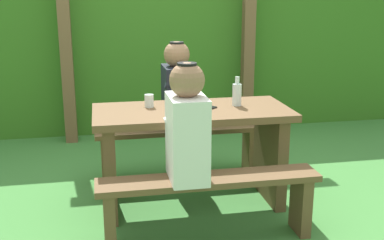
{
  "coord_description": "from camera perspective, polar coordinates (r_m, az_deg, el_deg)",
  "views": [
    {
      "loc": [
        -0.64,
        -3.31,
        1.57
      ],
      "look_at": [
        0.0,
        0.0,
        0.65
      ],
      "focal_mm": 45.56,
      "sensor_mm": 36.0,
      "label": 1
    }
  ],
  "objects": [
    {
      "name": "pergola_post_right",
      "position": [
        5.33,
        6.59,
        8.59
      ],
      "size": [
        0.12,
        0.12,
        1.92
      ],
      "primitive_type": "cube",
      "color": "brown",
      "rests_on": "ground_plane"
    },
    {
      "name": "hedge_backdrop",
      "position": [
        5.65,
        -4.39,
        7.79
      ],
      "size": [
        6.4,
        0.65,
        1.68
      ],
      "primitive_type": "cube",
      "color": "#376F20",
      "rests_on": "ground_plane"
    },
    {
      "name": "person_black_coat",
      "position": [
        3.99,
        -1.76,
        3.64
      ],
      "size": [
        0.25,
        0.35,
        0.72
      ],
      "color": "black",
      "rests_on": "bench_far"
    },
    {
      "name": "bench_far",
      "position": [
        4.11,
        -1.48,
        -2.54
      ],
      "size": [
        1.4,
        0.24,
        0.43
      ],
      "color": "brown",
      "rests_on": "ground_plane"
    },
    {
      "name": "bottle_left",
      "position": [
        3.57,
        5.28,
        3.07
      ],
      "size": [
        0.07,
        0.07,
        0.21
      ],
      "color": "silver",
      "rests_on": "picnic_table"
    },
    {
      "name": "bench_near",
      "position": [
        3.09,
        1.99,
        -8.79
      ],
      "size": [
        1.4,
        0.24,
        0.43
      ],
      "color": "brown",
      "rests_on": "ground_plane"
    },
    {
      "name": "cell_phone",
      "position": [
        3.52,
        1.75,
        1.59
      ],
      "size": [
        0.14,
        0.16,
        0.01
      ],
      "primitive_type": "cube",
      "rotation": [
        0.0,
        0.0,
        0.59
      ],
      "color": "black",
      "rests_on": "picnic_table"
    },
    {
      "name": "drinking_glass",
      "position": [
        3.53,
        -5.04,
        2.25
      ],
      "size": [
        0.07,
        0.07,
        0.09
      ],
      "primitive_type": "cylinder",
      "color": "silver",
      "rests_on": "picnic_table"
    },
    {
      "name": "pergola_post_left",
      "position": [
        5.1,
        -14.53,
        7.91
      ],
      "size": [
        0.12,
        0.12,
        1.92
      ],
      "primitive_type": "cube",
      "color": "brown",
      "rests_on": "ground_plane"
    },
    {
      "name": "person_white_shirt",
      "position": [
        2.91,
        -0.59,
        -0.79
      ],
      "size": [
        0.25,
        0.35,
        0.72
      ],
      "color": "white",
      "rests_on": "bench_near"
    },
    {
      "name": "ground_plane",
      "position": [
        3.72,
        0.0,
        -9.74
      ],
      "size": [
        12.0,
        12.0,
        0.0
      ],
      "primitive_type": "plane",
      "color": "#42833C"
    },
    {
      "name": "picnic_table",
      "position": [
        3.53,
        0.0,
        -2.39
      ],
      "size": [
        1.4,
        0.64,
        0.73
      ],
      "color": "brown",
      "rests_on": "ground_plane"
    }
  ]
}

